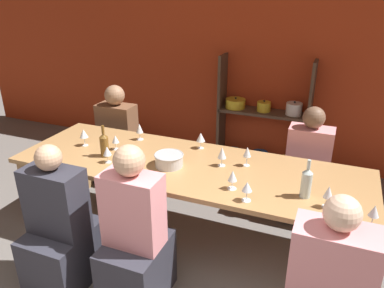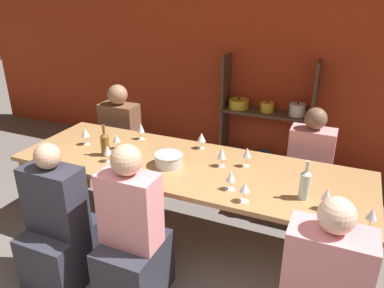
{
  "view_description": "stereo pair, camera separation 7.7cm",
  "coord_description": "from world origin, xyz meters",
  "views": [
    {
      "loc": [
        1.07,
        -0.82,
        2.2
      ],
      "look_at": [
        -0.05,
        1.95,
        0.91
      ],
      "focal_mm": 35.0,
      "sensor_mm": 36.0,
      "label": 1
    },
    {
      "loc": [
        1.15,
        -0.79,
        2.2
      ],
      "look_at": [
        -0.05,
        1.95,
        0.91
      ],
      "focal_mm": 35.0,
      "sensor_mm": 36.0,
      "label": 2
    }
  ],
  "objects": [
    {
      "name": "wall_back_red",
      "position": [
        0.0,
        3.83,
        1.35
      ],
      "size": [
        8.8,
        0.06,
        2.7
      ],
      "color": "#B23819",
      "rests_on": "ground_plane"
    },
    {
      "name": "shelf_unit",
      "position": [
        0.24,
        3.63,
        0.52
      ],
      "size": [
        1.13,
        0.3,
        1.4
      ],
      "color": "#4C3828",
      "rests_on": "ground_plane"
    },
    {
      "name": "dining_table",
      "position": [
        -0.05,
        1.85,
        0.69
      ],
      "size": [
        3.06,
        1.0,
        0.76
      ],
      "color": "#AD7F4C",
      "rests_on": "ground_plane"
    },
    {
      "name": "mixing_bowl",
      "position": [
        -0.19,
        1.76,
        0.82
      ],
      "size": [
        0.25,
        0.25,
        0.11
      ],
      "color": "#B7BABC",
      "rests_on": "dining_table"
    },
    {
      "name": "wine_bottle_green",
      "position": [
        -0.8,
        1.72,
        0.87
      ],
      "size": [
        0.08,
        0.08,
        0.29
      ],
      "color": "brown",
      "rests_on": "dining_table"
    },
    {
      "name": "wine_bottle_dark",
      "position": [
        0.95,
        1.68,
        0.88
      ],
      "size": [
        0.08,
        0.08,
        0.3
      ],
      "color": "#B2C6C1",
      "rests_on": "dining_table"
    },
    {
      "name": "wine_glass_white_a",
      "position": [
        0.43,
        1.59,
        0.87
      ],
      "size": [
        0.07,
        0.07,
        0.15
      ],
      "color": "white",
      "rests_on": "dining_table"
    },
    {
      "name": "wine_glass_empty_a",
      "position": [
        -1.12,
        1.85,
        0.88
      ],
      "size": [
        0.08,
        0.08,
        0.17
      ],
      "color": "white",
      "rests_on": "dining_table"
    },
    {
      "name": "wine_glass_white_b",
      "position": [
        -0.7,
        2.18,
        0.88
      ],
      "size": [
        0.07,
        0.07,
        0.17
      ],
      "color": "white",
      "rests_on": "dining_table"
    },
    {
      "name": "wine_glass_white_c",
      "position": [
        -0.71,
        1.62,
        0.87
      ],
      "size": [
        0.07,
        0.07,
        0.15
      ],
      "color": "white",
      "rests_on": "dining_table"
    },
    {
      "name": "wine_glass_white_d",
      "position": [
        1.11,
        1.59,
        0.88
      ],
      "size": [
        0.07,
        0.07,
        0.17
      ],
      "color": "white",
      "rests_on": "dining_table"
    },
    {
      "name": "wine_glass_empty_b",
      "position": [
        0.23,
        1.93,
        0.88
      ],
      "size": [
        0.07,
        0.07,
        0.17
      ],
      "color": "white",
      "rests_on": "dining_table"
    },
    {
      "name": "wine_glass_empty_c",
      "position": [
        0.57,
        1.46,
        0.87
      ],
      "size": [
        0.07,
        0.07,
        0.15
      ],
      "color": "white",
      "rests_on": "dining_table"
    },
    {
      "name": "wine_glass_red_a",
      "position": [
        -0.07,
        2.21,
        0.87
      ],
      "size": [
        0.08,
        0.08,
        0.16
      ],
      "color": "white",
      "rests_on": "dining_table"
    },
    {
      "name": "wine_glass_red_b",
      "position": [
        -0.79,
        1.89,
        0.86
      ],
      "size": [
        0.07,
        0.07,
        0.14
      ],
      "color": "white",
      "rests_on": "dining_table"
    },
    {
      "name": "wine_glass_red_c",
      "position": [
        1.19,
        1.54,
        0.86
      ],
      "size": [
        0.07,
        0.07,
        0.15
      ],
      "color": "white",
      "rests_on": "dining_table"
    },
    {
      "name": "wine_glass_white_e",
      "position": [
        1.39,
        1.45,
        0.88
      ],
      "size": [
        0.07,
        0.07,
        0.17
      ],
      "color": "white",
      "rests_on": "dining_table"
    },
    {
      "name": "wine_glass_red_d",
      "position": [
        0.43,
        2.01,
        0.89
      ],
      "size": [
        0.07,
        0.07,
        0.17
      ],
      "color": "white",
      "rests_on": "dining_table"
    },
    {
      "name": "person_near_a",
      "position": [
        -0.12,
        1.04,
        0.46
      ],
      "size": [
        0.41,
        0.51,
        1.25
      ],
      "color": "#2D2D38",
      "rests_on": "ground_plane"
    },
    {
      "name": "person_far_a",
      "position": [
        0.89,
        2.66,
        0.42
      ],
      "size": [
        0.42,
        0.52,
        1.15
      ],
      "rotation": [
        0.0,
        0.0,
        3.14
      ],
      "color": "#2D2D38",
      "rests_on": "ground_plane"
    },
    {
      "name": "person_far_b",
      "position": [
        -1.28,
        2.66,
        0.42
      ],
      "size": [
        0.44,
        0.55,
        1.15
      ],
      "rotation": [
        0.0,
        0.0,
        3.14
      ],
      "color": "#2D2D38",
      "rests_on": "ground_plane"
    },
    {
      "name": "person_near_c",
      "position": [
        -0.74,
        0.99,
        0.42
      ],
      "size": [
        0.44,
        0.55,
        1.17
      ],
      "color": "#2D2D38",
      "rests_on": "ground_plane"
    }
  ]
}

